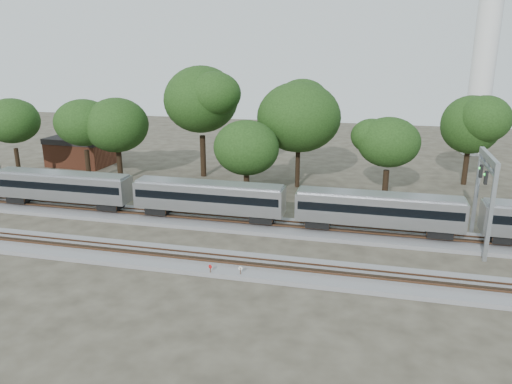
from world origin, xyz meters
TOP-DOWN VIEW (x-y plane):
  - ground at (0.00, 0.00)m, footprint 160.00×160.00m
  - track_far at (0.00, 6.00)m, footprint 160.00×5.00m
  - track_near at (0.00, -4.00)m, footprint 160.00×5.00m
  - train at (16.58, 6.00)m, footprint 120.52×2.93m
  - switch_stand_red at (3.00, -6.31)m, footprint 0.33×0.16m
  - switch_stand_white at (5.54, -6.05)m, footprint 0.35×0.11m
  - switch_lever at (5.30, -6.08)m, footprint 0.53×0.35m
  - signal_gantry at (25.94, 6.00)m, footprint 0.63×7.43m
  - brick_building at (-29.73, 26.74)m, footprint 9.79×7.19m
  - tree_0 at (-33.45, 16.71)m, footprint 8.53×8.53m
  - tree_1 at (-23.30, 18.29)m, footprint 8.41×8.41m
  - tree_2 at (-18.94, 19.30)m, footprint 8.08×8.08m
  - tree_3 at (-8.44, 24.63)m, footprint 11.32×11.32m
  - tree_4 at (0.52, 15.25)m, footprint 6.66×6.66m
  - tree_5 at (5.80, 22.27)m, footprint 9.62×9.62m
  - tree_6 at (17.28, 18.22)m, footprint 7.55×7.55m
  - tree_7 at (28.01, 28.86)m, footprint 8.41×8.41m

SIDE VIEW (x-z plane):
  - ground at x=0.00m, z-range 0.00..0.00m
  - switch_lever at x=5.30m, z-range 0.00..0.30m
  - track_far at x=0.00m, z-range -0.16..0.57m
  - track_near at x=0.00m, z-range -0.16..0.57m
  - switch_stand_red at x=3.00m, z-range 0.15..1.24m
  - switch_stand_white at x=5.54m, z-range 0.15..1.27m
  - brick_building at x=-29.73m, z-range 0.02..4.53m
  - train at x=16.58m, z-range 0.90..5.21m
  - tree_4 at x=0.52m, z-range 1.83..11.21m
  - signal_gantry at x=25.94m, z-range 2.07..11.11m
  - tree_6 at x=17.28m, z-range 2.09..12.73m
  - tree_2 at x=-18.94m, z-range 2.23..13.62m
  - tree_1 at x=-23.30m, z-range 2.33..14.18m
  - tree_7 at x=28.01m, z-range 2.33..14.19m
  - tree_0 at x=-33.45m, z-range 2.36..14.39m
  - tree_5 at x=5.80m, z-range 2.67..16.23m
  - tree_3 at x=-8.44m, z-range 3.15..19.11m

